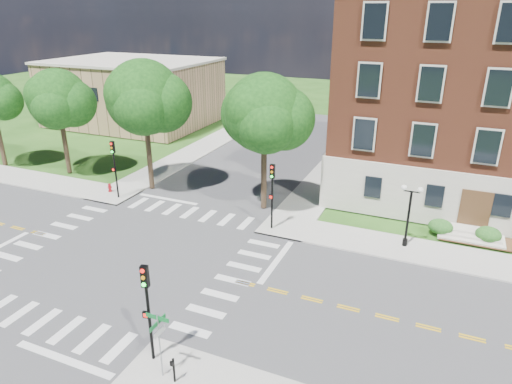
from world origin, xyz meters
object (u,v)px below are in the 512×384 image
at_px(twin_lamp_west, 409,212).
at_px(push_button_post, 174,369).
at_px(traffic_signal_nw, 114,162).
at_px(traffic_signal_se, 147,301).
at_px(street_sign_pole, 159,334).
at_px(fire_hydrant, 110,188).
at_px(traffic_signal_ne, 272,188).

xyz_separation_m(twin_lamp_west, push_button_post, (-7.56, -16.13, -1.73)).
height_order(traffic_signal_nw, twin_lamp_west, traffic_signal_nw).
xyz_separation_m(traffic_signal_se, traffic_signal_nw, (-13.64, 14.57, 0.00)).
height_order(street_sign_pole, fire_hydrant, street_sign_pole).
height_order(twin_lamp_west, push_button_post, twin_lamp_west).
height_order(traffic_signal_se, push_button_post, traffic_signal_se).
xyz_separation_m(push_button_post, fire_hydrant, (-16.75, 16.13, -0.33)).
distance_m(traffic_signal_se, fire_hydrant, 21.71).
bearing_deg(traffic_signal_nw, twin_lamp_west, 1.91).
relative_size(traffic_signal_nw, street_sign_pole, 1.55).
bearing_deg(traffic_signal_nw, traffic_signal_ne, -1.33).
bearing_deg(fire_hydrant, traffic_signal_ne, -4.06).
bearing_deg(street_sign_pole, push_button_post, -9.32).
bearing_deg(traffic_signal_nw, push_button_post, -45.19).
bearing_deg(fire_hydrant, street_sign_pole, -44.87).
bearing_deg(push_button_post, traffic_signal_ne, 95.62).
bearing_deg(street_sign_pole, fire_hydrant, 135.13).
relative_size(street_sign_pole, push_button_post, 2.58).
xyz_separation_m(twin_lamp_west, fire_hydrant, (-24.31, 0.00, -2.06)).
bearing_deg(street_sign_pole, traffic_signal_ne, 93.17).
xyz_separation_m(traffic_signal_nw, fire_hydrant, (-1.48, 0.76, -2.72)).
bearing_deg(traffic_signal_se, traffic_signal_nw, 133.11).
relative_size(traffic_signal_ne, fire_hydrant, 6.40).
distance_m(traffic_signal_nw, push_button_post, 21.79).
distance_m(street_sign_pole, push_button_post, 1.65).
distance_m(twin_lamp_west, fire_hydrant, 24.39).
bearing_deg(street_sign_pole, traffic_signal_nw, 133.76).
relative_size(traffic_signal_se, traffic_signal_nw, 1.00).
bearing_deg(fire_hydrant, twin_lamp_west, -0.01).
distance_m(traffic_signal_nw, twin_lamp_west, 22.85).
distance_m(traffic_signal_se, traffic_signal_nw, 19.96).
relative_size(twin_lamp_west, fire_hydrant, 5.64).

